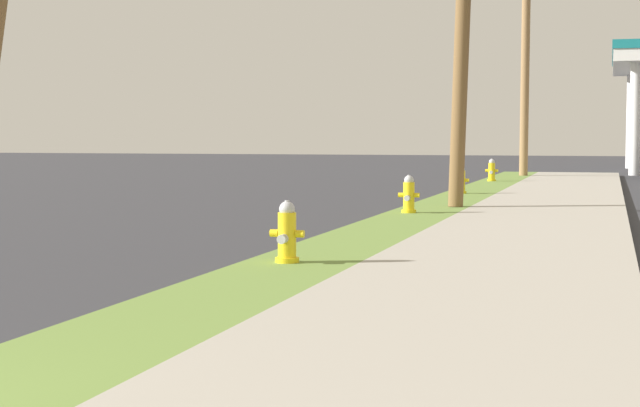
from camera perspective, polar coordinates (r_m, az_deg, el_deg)
The scene contains 6 objects.
fire_hydrant_second at distance 12.00m, azimuth -1.89°, elevation -1.82°, with size 0.42×0.38×0.74m.
fire_hydrant_third at distance 19.77m, azimuth 5.07°, elevation 0.41°, with size 0.42×0.37×0.74m.
fire_hydrant_fourth at distance 26.51m, azimuth 8.01°, elevation 1.27°, with size 0.42×0.37×0.74m.
fire_hydrant_fifth at distance 33.83m, azimuth 9.73°, elevation 1.82°, with size 0.42×0.37×0.74m.
utility_pole_midground at distance 21.74m, azimuth 8.14°, elevation 11.04°, with size 1.20×0.93×8.31m.
utility_pole_background at distance 38.77m, azimuth 11.59°, elevation 8.10°, with size 0.61×1.35×8.67m.
Camera 1 is at (4.26, -2.52, 1.64)m, focal length 56.32 mm.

